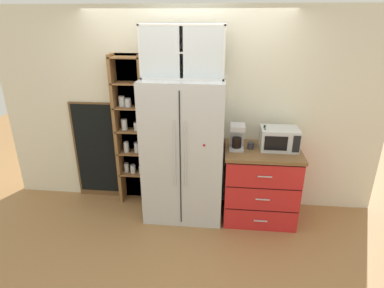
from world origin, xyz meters
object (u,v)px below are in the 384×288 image
at_px(refrigerator, 184,150).
at_px(bottle_cobalt, 264,141).
at_px(microwave, 279,139).
at_px(bottle_green, 264,138).
at_px(mug_sage, 264,147).
at_px(coffee_maker, 237,136).
at_px(chalkboard_menu, 96,151).
at_px(mug_charcoal, 251,145).

bearing_deg(refrigerator, bottle_cobalt, -0.21).
height_order(microwave, bottle_green, bottle_green).
relative_size(microwave, mug_sage, 3.58).
xyz_separation_m(coffee_maker, chalkboard_menu, (-1.90, 0.29, -0.40)).
height_order(microwave, coffee_maker, coffee_maker).
bearing_deg(mug_sage, bottle_green, 91.37).
bearing_deg(mug_sage, microwave, 23.55).
distance_m(coffee_maker, mug_charcoal, 0.21).
bearing_deg(chalkboard_menu, bottle_green, -6.66).
bearing_deg(bottle_cobalt, mug_charcoal, 169.67).
xyz_separation_m(microwave, bottle_cobalt, (-0.18, -0.06, -0.02)).
distance_m(mug_sage, bottle_green, 0.11).
relative_size(coffee_maker, mug_charcoal, 2.74).
bearing_deg(mug_charcoal, microwave, 5.24).
relative_size(refrigerator, mug_sage, 14.38).
distance_m(refrigerator, microwave, 1.15).
xyz_separation_m(mug_charcoal, chalkboard_menu, (-2.07, 0.28, -0.28)).
height_order(refrigerator, bottle_green, refrigerator).
xyz_separation_m(mug_charcoal, bottle_cobalt, (0.15, -0.03, 0.07)).
distance_m(microwave, bottle_cobalt, 0.19).
height_order(mug_charcoal, bottle_green, bottle_green).
height_order(mug_sage, bottle_green, bottle_green).
relative_size(refrigerator, mug_charcoal, 15.60).
bearing_deg(microwave, bottle_cobalt, -162.60).
xyz_separation_m(mug_charcoal, mug_sage, (0.15, -0.05, 0.00)).
relative_size(microwave, coffee_maker, 1.42).
bearing_deg(mug_sage, chalkboard_menu, 171.56).
bearing_deg(mug_charcoal, chalkboard_menu, 172.27).
xyz_separation_m(bottle_cobalt, chalkboard_menu, (-2.22, 0.31, -0.35)).
distance_m(refrigerator, mug_charcoal, 0.81).
bearing_deg(chalkboard_menu, bottle_cobalt, -7.90).
relative_size(coffee_maker, bottle_green, 1.06).
height_order(coffee_maker, bottle_green, coffee_maker).
distance_m(mug_charcoal, bottle_green, 0.17).
bearing_deg(chalkboard_menu, mug_charcoal, -7.73).
bearing_deg(coffee_maker, mug_sage, -6.46).
xyz_separation_m(coffee_maker, bottle_cobalt, (0.32, -0.01, -0.04)).
bearing_deg(microwave, bottle_green, -177.52).
xyz_separation_m(refrigerator, mug_charcoal, (0.81, 0.02, 0.09)).
relative_size(microwave, bottle_green, 1.50).
distance_m(coffee_maker, chalkboard_menu, 1.96).
distance_m(refrigerator, mug_sage, 0.96).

